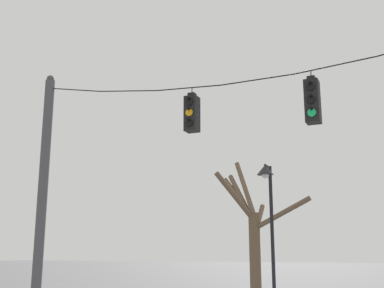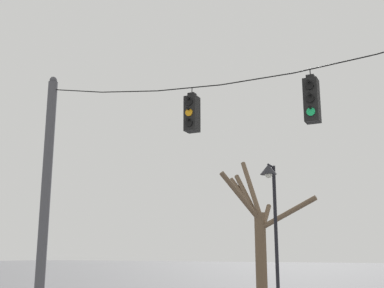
{
  "view_description": "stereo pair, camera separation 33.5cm",
  "coord_description": "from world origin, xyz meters",
  "px_view_note": "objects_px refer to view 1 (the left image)",
  "views": [
    {
      "loc": [
        3.29,
        -11.45,
        2.11
      ],
      "look_at": [
        -1.81,
        -0.29,
        4.89
      ],
      "focal_mm": 45.0,
      "sensor_mm": 36.0,
      "label": 1
    },
    {
      "loc": [
        3.6,
        -11.31,
        2.11
      ],
      "look_at": [
        -1.81,
        -0.29,
        4.89
      ],
      "focal_mm": 45.0,
      "sensor_mm": 36.0,
      "label": 2
    }
  ],
  "objects_px": {
    "traffic_light_near_left_pole": "(312,101)",
    "bare_tree": "(252,230)",
    "traffic_light_near_right_pole": "(192,113)",
    "utility_pole_left": "(42,196)",
    "street_lamp": "(268,196)"
  },
  "relations": [
    {
      "from": "traffic_light_near_left_pole",
      "to": "bare_tree",
      "type": "xyz_separation_m",
      "value": [
        -4.59,
        9.55,
        -2.56
      ]
    },
    {
      "from": "traffic_light_near_right_pole",
      "to": "bare_tree",
      "type": "relative_size",
      "value": 0.19
    },
    {
      "from": "traffic_light_near_right_pole",
      "to": "bare_tree",
      "type": "xyz_separation_m",
      "value": [
        -1.43,
        9.55,
        -2.64
      ]
    },
    {
      "from": "traffic_light_near_left_pole",
      "to": "bare_tree",
      "type": "bearing_deg",
      "value": 115.68
    },
    {
      "from": "bare_tree",
      "to": "utility_pole_left",
      "type": "bearing_deg",
      "value": -110.01
    },
    {
      "from": "utility_pole_left",
      "to": "street_lamp",
      "type": "relative_size",
      "value": 1.5
    },
    {
      "from": "bare_tree",
      "to": "traffic_light_near_right_pole",
      "type": "bearing_deg",
      "value": -81.49
    },
    {
      "from": "utility_pole_left",
      "to": "traffic_light_near_left_pole",
      "type": "bearing_deg",
      "value": -0.06
    },
    {
      "from": "utility_pole_left",
      "to": "street_lamp",
      "type": "height_order",
      "value": "utility_pole_left"
    },
    {
      "from": "utility_pole_left",
      "to": "traffic_light_near_left_pole",
      "type": "relative_size",
      "value": 5.77
    },
    {
      "from": "utility_pole_left",
      "to": "street_lamp",
      "type": "bearing_deg",
      "value": 39.28
    },
    {
      "from": "utility_pole_left",
      "to": "bare_tree",
      "type": "distance_m",
      "value": 10.18
    },
    {
      "from": "traffic_light_near_right_pole",
      "to": "street_lamp",
      "type": "height_order",
      "value": "traffic_light_near_right_pole"
    },
    {
      "from": "traffic_light_near_left_pole",
      "to": "street_lamp",
      "type": "distance_m",
      "value": 5.48
    },
    {
      "from": "utility_pole_left",
      "to": "traffic_light_near_left_pole",
      "type": "distance_m",
      "value": 8.28
    }
  ]
}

